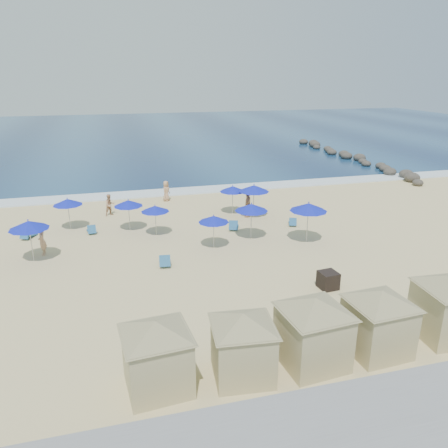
{
  "coord_description": "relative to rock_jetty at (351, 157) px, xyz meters",
  "views": [
    {
      "loc": [
        -4.28,
        -21.52,
        9.95
      ],
      "look_at": [
        2.3,
        3.0,
        1.13
      ],
      "focal_mm": 35.0,
      "sensor_mm": 36.0,
      "label": 1
    }
  ],
  "objects": [
    {
      "name": "beach_chair_3",
      "position": [
        -25.76,
        -24.58,
        -0.11
      ],
      "size": [
        0.74,
        1.38,
        0.73
      ],
      "color": "#296397",
      "rests_on": "ground"
    },
    {
      "name": "beach_chair_5",
      "position": [
        -16.37,
        -20.25,
        -0.15
      ],
      "size": [
        0.87,
        1.24,
        0.62
      ],
      "color": "#296397",
      "rests_on": "ground"
    },
    {
      "name": "cabana_0",
      "position": [
        -27.28,
        -34.26,
        1.23
      ],
      "size": [
        4.42,
        4.42,
        2.78
      ],
      "color": "tan",
      "rests_on": "ground"
    },
    {
      "name": "umbrella_1",
      "position": [
        -32.76,
        -22.07,
        1.76
      ],
      "size": [
        2.15,
        2.15,
        2.45
      ],
      "color": "#A5A8AD",
      "rests_on": "ground"
    },
    {
      "name": "beach_chair_1",
      "position": [
        -33.61,
        -18.23,
        -0.13
      ],
      "size": [
        0.98,
        1.35,
        0.68
      ],
      "color": "#296397",
      "rests_on": "ground"
    },
    {
      "name": "beachgoer_2",
      "position": [
        -18.77,
        -17.64,
        0.58
      ],
      "size": [
        0.85,
        1.19,
        1.88
      ],
      "primitive_type": "imported",
      "rotation": [
        0.0,
        0.0,
        4.31
      ],
      "color": "tan",
      "rests_on": "ground"
    },
    {
      "name": "ocean",
      "position": [
        -24.01,
        30.1,
        -0.33
      ],
      "size": [
        160.0,
        80.0,
        0.06
      ],
      "primitive_type": "cube",
      "color": "#0E2850",
      "rests_on": "ground"
    },
    {
      "name": "beach_chair_4",
      "position": [
        -20.52,
        -20.0,
        -0.11
      ],
      "size": [
        1.01,
        1.45,
        0.73
      ],
      "color": "#296397",
      "rests_on": "ground"
    },
    {
      "name": "umbrella_2",
      "position": [
        -31.1,
        -17.07,
        1.53
      ],
      "size": [
        1.92,
        1.92,
        2.18
      ],
      "color": "#A5A8AD",
      "rests_on": "ground"
    },
    {
      "name": "cabana_2",
      "position": [
        -21.8,
        -34.39,
        1.3
      ],
      "size": [
        4.6,
        4.6,
        2.9
      ],
      "color": "tan",
      "rests_on": "ground"
    },
    {
      "name": "umbrella_7",
      "position": [
        -19.93,
        -21.87,
        1.69
      ],
      "size": [
        2.08,
        2.08,
        2.36
      ],
      "color": "#A5A8AD",
      "rests_on": "ground"
    },
    {
      "name": "umbrella_3",
      "position": [
        -27.24,
        -18.32,
        1.51
      ],
      "size": [
        1.9,
        1.9,
        2.16
      ],
      "color": "#A5A8AD",
      "rests_on": "ground"
    },
    {
      "name": "surf_line",
      "position": [
        -24.01,
        -9.4,
        -0.32
      ],
      "size": [
        160.0,
        2.5,
        0.08
      ],
      "primitive_type": "cube",
      "color": "white",
      "rests_on": "ground"
    },
    {
      "name": "trash_bin",
      "position": [
        -18.45,
        -29.29,
        0.06
      ],
      "size": [
        0.92,
        0.92,
        0.84
      ],
      "primitive_type": "cube",
      "rotation": [
        0.0,
        0.0,
        0.1
      ],
      "color": "black",
      "rests_on": "ground"
    },
    {
      "name": "beachgoer_3",
      "position": [
        -23.91,
        -11.9,
        0.47
      ],
      "size": [
        0.9,
        0.97,
        1.66
      ],
      "primitive_type": "imported",
      "rotation": [
        0.0,
        0.0,
        0.96
      ],
      "color": "tan",
      "rests_on": "ground"
    },
    {
      "name": "cabana_1",
      "position": [
        -24.4,
        -34.41,
        1.17
      ],
      "size": [
        4.26,
        4.26,
        2.68
      ],
      "color": "tan",
      "rests_on": "ground"
    },
    {
      "name": "seawall",
      "position": [
        -24.01,
        -38.4,
        0.29
      ],
      "size": [
        160.0,
        6.1,
        1.22
      ],
      "color": "gray",
      "rests_on": "ground"
    },
    {
      "name": "ground",
      "position": [
        -24.01,
        -24.9,
        -0.36
      ],
      "size": [
        160.0,
        160.0,
        0.0
      ],
      "primitive_type": "plane",
      "color": "beige",
      "rests_on": "ground"
    },
    {
      "name": "umbrella_6",
      "position": [
        -19.62,
        -16.58,
        1.52
      ],
      "size": [
        1.91,
        1.91,
        2.17
      ],
      "color": "#A5A8AD",
      "rests_on": "ground"
    },
    {
      "name": "umbrella_5",
      "position": [
        -22.57,
        -22.76,
        1.44
      ],
      "size": [
        1.83,
        1.83,
        2.08
      ],
      "color": "#A5A8AD",
      "rests_on": "ground"
    },
    {
      "name": "umbrella_4",
      "position": [
        -25.66,
        -19.71,
        1.42
      ],
      "size": [
        1.8,
        1.8,
        2.05
      ],
      "color": "#A5A8AD",
      "rests_on": "ground"
    },
    {
      "name": "beach_chair_2",
      "position": [
        -29.72,
        -18.28,
        -0.14
      ],
      "size": [
        0.67,
        1.23,
        0.64
      ],
      "color": "#296397",
      "rests_on": "ground"
    },
    {
      "name": "beachgoer_1",
      "position": [
        -28.43,
        -14.69,
        0.43
      ],
      "size": [
        0.96,
        0.88,
        1.59
      ],
      "primitive_type": "imported",
      "rotation": [
        0.0,
        0.0,
        0.45
      ],
      "color": "tan",
      "rests_on": "ground"
    },
    {
      "name": "umbrella_8",
      "position": [
        -18.4,
        -17.84,
        1.8
      ],
      "size": [
        2.19,
        2.19,
        2.49
      ],
      "color": "#A5A8AD",
      "rests_on": "ground"
    },
    {
      "name": "beachgoer_0",
      "position": [
        -32.32,
        -21.25,
        0.51
      ],
      "size": [
        0.46,
        0.66,
        1.74
      ],
      "primitive_type": "imported",
      "rotation": [
        0.0,
        0.0,
        4.78
      ],
      "color": "tan",
      "rests_on": "ground"
    },
    {
      "name": "rock_jetty",
      "position": [
        0.0,
        0.0,
        0.0
      ],
      "size": [
        2.56,
        26.66,
        0.96
      ],
      "color": "#2F2B27",
      "rests_on": "ground"
    },
    {
      "name": "cabana_3",
      "position": [
        -19.15,
        -34.36,
        1.24
      ],
      "size": [
        4.44,
        4.44,
        2.79
      ],
      "color": "tan",
      "rests_on": "ground"
    },
    {
      "name": "umbrella_9",
      "position": [
        -16.79,
        -23.35,
        1.89
      ],
      "size": [
        2.29,
        2.29,
        2.6
      ],
      "color": "#A5A8AD",
      "rests_on": "ground"
    }
  ]
}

